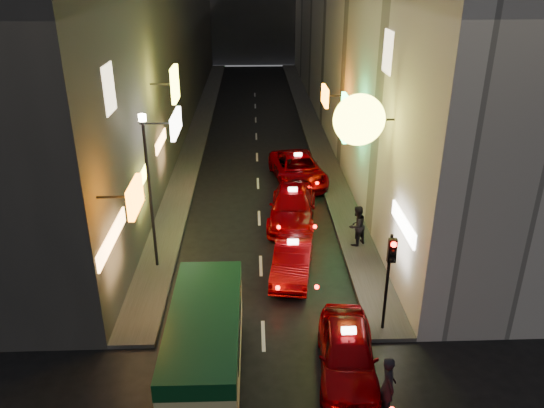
{
  "coord_description": "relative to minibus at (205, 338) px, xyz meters",
  "views": [
    {
      "loc": [
        -0.24,
        -5.73,
        11.22
      ],
      "look_at": [
        0.46,
        13.0,
        2.77
      ],
      "focal_mm": 35.0,
      "sensor_mm": 36.0,
      "label": 1
    }
  ],
  "objects": [
    {
      "name": "building_left",
      "position": [
        -6.31,
        27.47,
        7.48
      ],
      "size": [
        7.61,
        52.0,
        18.0
      ],
      "color": "#383532",
      "rests_on": "ground"
    },
    {
      "name": "building_right",
      "position": [
        9.69,
        27.47,
        7.48
      ],
      "size": [
        8.28,
        52.0,
        18.0
      ],
      "color": "beige",
      "rests_on": "ground"
    },
    {
      "name": "sidewalk_left",
      "position": [
        -2.56,
        27.48,
        -1.45
      ],
      "size": [
        1.5,
        52.0,
        0.15
      ],
      "primitive_type": "cube",
      "color": "#4B4946",
      "rests_on": "ground"
    },
    {
      "name": "sidewalk_right",
      "position": [
        5.94,
        27.48,
        -1.45
      ],
      "size": [
        1.5,
        52.0,
        0.15
      ],
      "primitive_type": "cube",
      "color": "#4B4946",
      "rests_on": "ground"
    },
    {
      "name": "minibus",
      "position": [
        0.0,
        0.0,
        0.0
      ],
      "size": [
        1.99,
        5.62,
        2.41
      ],
      "color": "#D5D185",
      "rests_on": "ground"
    },
    {
      "name": "taxi_near",
      "position": [
        4.15,
        0.19,
        -0.68
      ],
      "size": [
        2.66,
        5.46,
        1.85
      ],
      "color": "#770004",
      "rests_on": "ground"
    },
    {
      "name": "taxi_second",
      "position": [
        2.94,
        5.84,
        -0.74
      ],
      "size": [
        2.79,
        5.18,
        1.73
      ],
      "color": "#770004",
      "rests_on": "ground"
    },
    {
      "name": "taxi_third",
      "position": [
        3.28,
        10.69,
        -0.64
      ],
      "size": [
        3.02,
        5.84,
        1.95
      ],
      "color": "#770004",
      "rests_on": "ground"
    },
    {
      "name": "taxi_far",
      "position": [
        3.95,
        15.68,
        -0.63
      ],
      "size": [
        3.1,
        5.91,
        1.96
      ],
      "color": "#770004",
      "rests_on": "ground"
    },
    {
      "name": "pedestrian_crossing",
      "position": [
        4.99,
        -1.36,
        -0.51
      ],
      "size": [
        0.45,
        0.68,
        2.02
      ],
      "primitive_type": "imported",
      "rotation": [
        0.0,
        0.0,
        1.61
      ],
      "color": "black",
      "rests_on": "ground"
    },
    {
      "name": "pedestrian_sidewalk",
      "position": [
        5.84,
        7.89,
        -0.35
      ],
      "size": [
        0.9,
        0.85,
        2.04
      ],
      "primitive_type": "imported",
      "rotation": [
        0.0,
        0.0,
        3.81
      ],
      "color": "black",
      "rests_on": "sidewalk_right"
    },
    {
      "name": "traffic_light",
      "position": [
        5.69,
        1.95,
        1.16
      ],
      "size": [
        0.26,
        0.43,
        3.5
      ],
      "color": "black",
      "rests_on": "sidewalk_right"
    },
    {
      "name": "lamp_post",
      "position": [
        -2.51,
        6.48,
        2.2
      ],
      "size": [
        0.28,
        0.28,
        6.22
      ],
      "color": "black",
      "rests_on": "sidewalk_left"
    }
  ]
}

